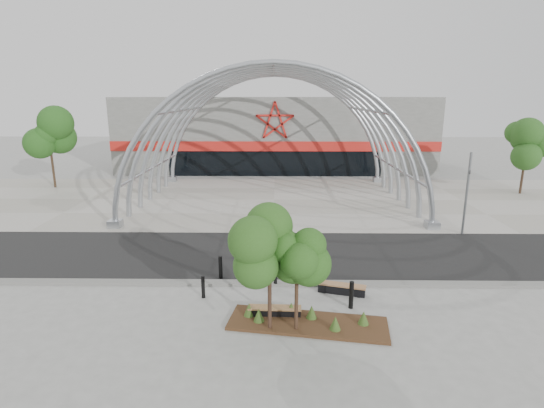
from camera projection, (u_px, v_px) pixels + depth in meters
The scene contains 19 objects.
ground at pixel (271, 282), 19.03m from camera, with size 140.00×140.00×0.00m, color gray.
road at pixel (272, 254), 22.42m from camera, with size 140.00×7.00×0.02m, color black.
forecourt at pixel (274, 200), 34.04m from camera, with size 60.00×17.00×0.04m, color #A29D92.
kerb at pixel (271, 283), 18.77m from camera, with size 60.00×0.50×0.12m, color slate.
arena_building at pixel (275, 132), 50.45m from camera, with size 34.00×15.24×8.00m.
vault_canopy at pixel (274, 200), 34.04m from camera, with size 20.80×15.80×20.36m.
planting_bed at pixel (306, 321), 15.47m from camera, with size 5.96×2.65×0.61m.
signal_pole at pixel (467, 192), 25.01m from camera, with size 0.32×0.70×4.97m.
street_tree_0 at pixel (270, 248), 14.35m from camera, with size 1.90×1.90×4.32m.
street_tree_1 at pixel (297, 258), 14.36m from camera, with size 1.64×1.64×3.88m.
bench_0 at pixel (275, 312), 15.96m from camera, with size 2.02×0.49×0.42m.
bench_1 at pixel (342, 289), 17.88m from camera, with size 2.06×0.96×0.42m.
bollard_0 at pixel (203, 287), 17.44m from camera, with size 0.15×0.15×0.95m, color black.
bollard_1 at pixel (221, 268), 19.25m from camera, with size 0.17×0.17×1.08m, color black.
bollard_2 at pixel (276, 276), 18.52m from camera, with size 0.15×0.15×0.91m, color black.
bollard_3 at pixel (319, 269), 19.08m from camera, with size 0.18×0.18×1.11m, color black.
bollard_4 at pixel (351, 295), 16.57m from camera, with size 0.18×0.18×1.12m, color black.
bg_tree_0 at pixel (49, 136), 37.52m from camera, with size 3.00×3.00×6.45m.
bg_tree_1 at pixel (527, 144), 35.14m from camera, with size 2.70×2.70×5.91m.
Camera 1 is at (0.29, -17.57, 8.10)m, focal length 28.00 mm.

